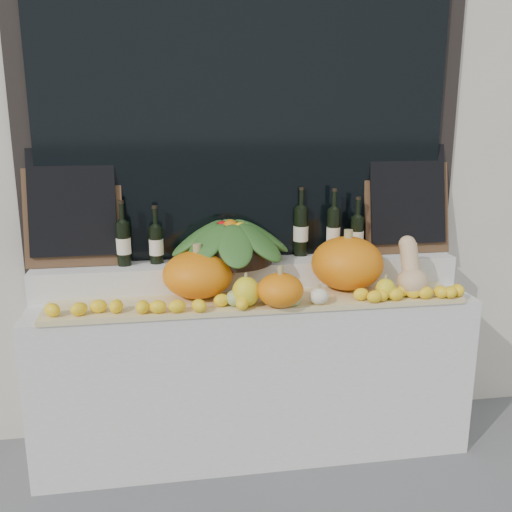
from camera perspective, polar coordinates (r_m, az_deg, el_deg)
storefront_facade at (r=3.61m, az=-2.17°, el=20.85°), size 7.00×0.94×4.50m
display_sill at (r=3.19m, az=-0.22°, el=-11.59°), size 2.30×0.55×0.88m
rear_tier at (r=3.14m, az=-0.66°, el=-1.83°), size 2.30×0.25×0.16m
straw_bedding at (r=2.90m, az=0.16°, el=-4.60°), size 2.10×0.32×0.02m
pumpkin_left at (r=2.92m, az=-5.83°, el=-1.84°), size 0.40×0.40×0.24m
pumpkin_right at (r=3.07m, az=9.11°, el=-0.71°), size 0.40×0.40×0.28m
pumpkin_center at (r=2.78m, az=2.44°, el=-3.43°), size 0.29×0.29×0.17m
butternut_squash at (r=3.06m, az=15.24°, el=-1.53°), size 0.16×0.21×0.30m
decorative_gourds at (r=2.81m, az=3.01°, el=-3.78°), size 0.86×0.14×0.17m
lemon_heap at (r=2.79m, az=0.53°, el=-4.46°), size 2.20×0.16×0.06m
produce_bowl at (r=3.07m, az=-2.55°, el=1.52°), size 0.68×0.68×0.24m
wine_bottle_far_left at (r=3.07m, az=-13.11°, el=1.28°), size 0.08×0.08×0.35m
wine_bottle_near_left at (r=3.09m, az=-9.95°, el=1.19°), size 0.08×0.08×0.31m
wine_bottle_tall at (r=3.21m, az=4.51°, el=2.52°), size 0.08×0.08×0.39m
wine_bottle_near_right at (r=3.21m, az=7.73°, el=2.42°), size 0.08×0.08×0.38m
wine_bottle_far_right at (r=3.24m, az=10.04°, el=2.01°), size 0.08×0.08×0.33m
chalkboard_left at (r=3.12m, az=-17.87°, el=4.87°), size 0.50×0.15×0.61m
chalkboard_right at (r=3.38m, az=14.87°, el=5.74°), size 0.50×0.15×0.61m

